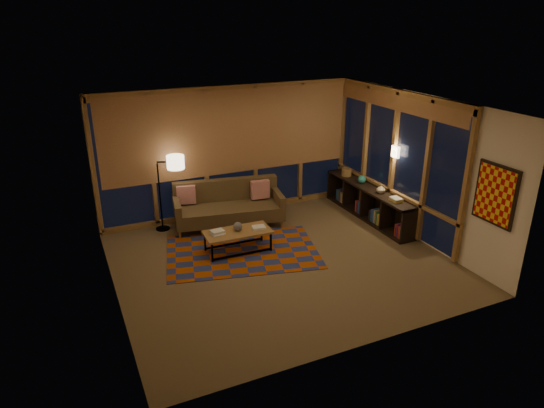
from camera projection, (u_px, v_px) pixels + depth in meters
name	position (u px, v px, depth m)	size (l,w,h in m)	color
floor	(281.00, 261.00, 8.41)	(5.50, 5.00, 0.01)	brown
ceiling	(282.00, 105.00, 7.41)	(5.50, 5.00, 0.01)	beige
walls	(282.00, 188.00, 7.91)	(5.51, 5.01, 2.70)	#F3E3C8
window_wall_back	(231.00, 152.00, 9.96)	(5.30, 0.16, 2.60)	olive
window_wall_right	(392.00, 159.00, 9.44)	(0.16, 3.70, 2.60)	olive
wall_art	(495.00, 195.00, 7.34)	(0.06, 0.74, 0.94)	#C20A0A
wall_sconce	(396.00, 152.00, 9.22)	(0.12, 0.18, 0.22)	#F9DEB6
sofa	(229.00, 205.00, 9.66)	(2.13, 0.86, 0.87)	brown
pillow_left	(186.00, 196.00, 9.61)	(0.37, 0.12, 0.37)	#B20D0A
pillow_right	(260.00, 191.00, 9.89)	(0.38, 0.13, 0.38)	#B20D0A
area_rug	(242.00, 252.00, 8.73)	(2.67, 1.78, 0.01)	#9C3E09
coffee_table	(238.00, 241.00, 8.69)	(1.19, 0.55, 0.40)	olive
book_stack_a	(217.00, 232.00, 8.49)	(0.22, 0.18, 0.06)	silver
book_stack_b	(258.00, 227.00, 8.72)	(0.26, 0.21, 0.05)	silver
ceramic_pot	(238.00, 226.00, 8.61)	(0.16, 0.16, 0.16)	#2A292E
floor_lamp	(160.00, 193.00, 9.38)	(0.51, 0.33, 1.52)	black
bookshelf	(368.00, 203.00, 10.08)	(0.40, 2.67, 0.67)	black
basket	(346.00, 172.00, 10.64)	(0.21, 0.21, 0.16)	#A17447
teal_bowl	(362.00, 179.00, 10.18)	(0.17, 0.17, 0.17)	teal
vase	(381.00, 189.00, 9.61)	(0.17, 0.17, 0.18)	tan
shelf_book_stack	(396.00, 200.00, 9.22)	(0.17, 0.24, 0.07)	silver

